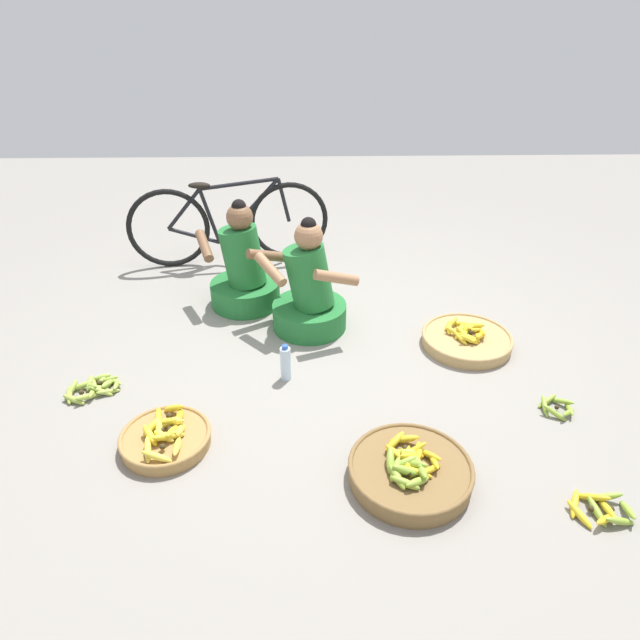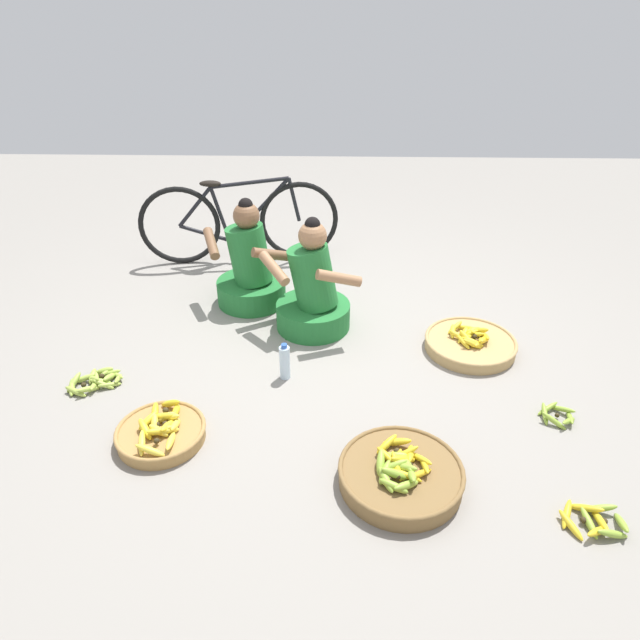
% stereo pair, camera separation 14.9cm
% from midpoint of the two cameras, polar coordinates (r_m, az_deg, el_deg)
% --- Properties ---
extents(ground_plane, '(10.00, 10.00, 0.00)m').
position_cam_midpoint_polar(ground_plane, '(3.72, 1.23, -3.07)').
color(ground_plane, gray).
extents(vendor_woman_front, '(0.71, 0.52, 0.82)m').
position_cam_midpoint_polar(vendor_woman_front, '(3.84, 0.36, 2.68)').
color(vendor_woman_front, '#237233').
rests_on(vendor_woman_front, ground).
extents(vendor_woman_behind, '(0.71, 0.55, 0.82)m').
position_cam_midpoint_polar(vendor_woman_behind, '(4.19, -6.18, 5.04)').
color(vendor_woman_behind, '#237233').
rests_on(vendor_woman_behind, ground).
extents(bicycle_leaning, '(1.69, 0.31, 0.73)m').
position_cam_midpoint_polar(bicycle_leaning, '(4.88, -7.37, 9.97)').
color(bicycle_leaning, black).
rests_on(bicycle_leaning, ground).
extents(banana_basket_mid_right, '(0.61, 0.61, 0.17)m').
position_cam_midpoint_polar(banana_basket_mid_right, '(2.82, 9.81, -15.28)').
color(banana_basket_mid_right, brown).
rests_on(banana_basket_mid_right, ground).
extents(banana_basket_front_right, '(0.60, 0.60, 0.16)m').
position_cam_midpoint_polar(banana_basket_front_right, '(3.85, 16.22, -2.29)').
color(banana_basket_front_right, tan).
rests_on(banana_basket_front_right, ground).
extents(banana_basket_mid_left, '(0.48, 0.48, 0.15)m').
position_cam_midpoint_polar(banana_basket_mid_left, '(3.10, -14.64, -11.05)').
color(banana_basket_mid_left, '#A87F47').
rests_on(banana_basket_mid_left, ground).
extents(loose_bananas_back_center, '(0.33, 0.28, 0.09)m').
position_cam_midpoint_polar(loose_bananas_back_center, '(3.63, -20.94, -5.85)').
color(loose_bananas_back_center, '#9EB747').
rests_on(loose_bananas_back_center, ground).
extents(loose_bananas_near_vendor, '(0.30, 0.23, 0.08)m').
position_cam_midpoint_polar(loose_bananas_near_vendor, '(2.94, 27.62, -17.78)').
color(loose_bananas_near_vendor, gold).
rests_on(loose_bananas_near_vendor, ground).
extents(loose_bananas_front_left, '(0.22, 0.22, 0.08)m').
position_cam_midpoint_polar(loose_bananas_front_left, '(3.44, 24.35, -8.89)').
color(loose_bananas_front_left, '#8CAD38').
rests_on(loose_bananas_front_left, ground).
extents(water_bottle, '(0.07, 0.07, 0.24)m').
position_cam_midpoint_polar(water_bottle, '(3.40, -2.38, -4.36)').
color(water_bottle, silver).
rests_on(water_bottle, ground).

